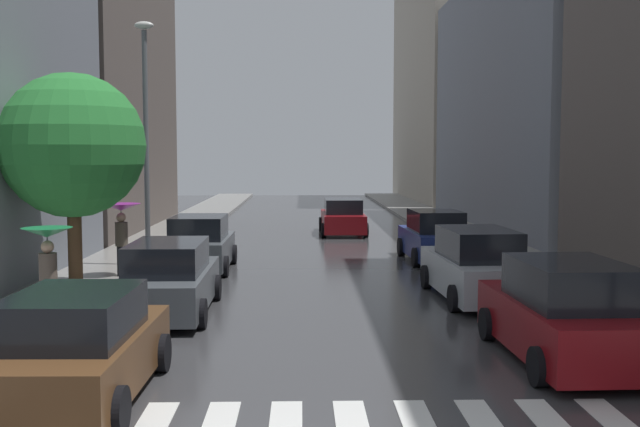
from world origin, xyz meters
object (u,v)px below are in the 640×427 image
(street_tree_left, at_px, (72,146))
(parked_car_right_nearest, at_px, (566,314))
(pedestrian_by_kerb, at_px, (48,254))
(lamp_post_left, at_px, (146,127))
(pedestrian_foreground, at_px, (121,222))
(parked_car_left_nearest, at_px, (78,349))
(parked_car_left_second, at_px, (169,280))
(parked_car_right_third, at_px, (434,237))
(car_midroad, at_px, (343,217))
(parked_car_right_second, at_px, (476,266))
(parked_car_left_third, at_px, (200,245))

(street_tree_left, bearing_deg, parked_car_right_nearest, -31.29)
(pedestrian_by_kerb, xyz_separation_m, lamp_post_left, (0.31, 8.36, 2.88))
(pedestrian_foreground, height_order, pedestrian_by_kerb, pedestrian_foreground)
(parked_car_right_nearest, bearing_deg, street_tree_left, 57.28)
(pedestrian_by_kerb, relative_size, lamp_post_left, 0.26)
(parked_car_right_nearest, height_order, lamp_post_left, lamp_post_left)
(parked_car_right_nearest, relative_size, pedestrian_foreground, 2.16)
(parked_car_left_nearest, relative_size, pedestrian_foreground, 2.05)
(pedestrian_foreground, distance_m, street_tree_left, 3.16)
(pedestrian_by_kerb, bearing_deg, parked_car_left_second, 169.72)
(street_tree_left, height_order, lamp_post_left, lamp_post_left)
(parked_car_right_third, xyz_separation_m, car_midroad, (-2.65, 8.79, -0.05))
(parked_car_right_nearest, bearing_deg, parked_car_left_second, 60.64)
(parked_car_right_second, bearing_deg, pedestrian_foreground, 70.01)
(parked_car_right_nearest, relative_size, parked_car_right_third, 1.06)
(parked_car_left_second, xyz_separation_m, lamp_post_left, (-1.84, 6.68, 3.71))
(parked_car_right_third, distance_m, lamp_post_left, 10.24)
(parked_car_left_third, bearing_deg, lamp_post_left, 80.92)
(parked_car_right_nearest, distance_m, street_tree_left, 12.65)
(parked_car_right_third, bearing_deg, parked_car_left_third, 101.12)
(parked_car_left_second, relative_size, street_tree_left, 0.84)
(parked_car_right_nearest, distance_m, pedestrian_foreground, 13.09)
(parked_car_right_nearest, xyz_separation_m, parked_car_right_third, (-0.11, 12.34, -0.02))
(car_midroad, height_order, pedestrian_by_kerb, pedestrian_by_kerb)
(street_tree_left, bearing_deg, pedestrian_foreground, 73.43)
(parked_car_left_third, relative_size, parked_car_right_nearest, 0.91)
(parked_car_right_second, bearing_deg, street_tree_left, 83.05)
(car_midroad, bearing_deg, parked_car_left_second, 163.52)
(parked_car_right_third, bearing_deg, parked_car_left_nearest, 148.77)
(parked_car_left_nearest, bearing_deg, pedestrian_by_kerb, 24.55)
(parked_car_right_second, height_order, car_midroad, parked_car_right_second)
(lamp_post_left, bearing_deg, street_tree_left, -102.46)
(street_tree_left, bearing_deg, lamp_post_left, 77.54)
(parked_car_left_nearest, distance_m, lamp_post_left, 13.29)
(parked_car_right_second, bearing_deg, parked_car_right_nearest, -179.85)
(parked_car_left_nearest, xyz_separation_m, parked_car_right_second, (7.70, 7.52, 0.06))
(parked_car_left_second, xyz_separation_m, parked_car_right_second, (7.41, 1.53, 0.05))
(parked_car_left_nearest, relative_size, street_tree_left, 0.77)
(parked_car_right_third, bearing_deg, parked_car_right_second, 176.30)
(parked_car_right_nearest, distance_m, parked_car_right_third, 12.34)
(parked_car_right_third, xyz_separation_m, street_tree_left, (-10.39, -5.96, 3.05))
(parked_car_left_third, distance_m, street_tree_left, 5.76)
(parked_car_right_nearest, bearing_deg, parked_car_left_nearest, 102.02)
(parked_car_right_nearest, distance_m, car_midroad, 21.31)
(pedestrian_foreground, xyz_separation_m, lamp_post_left, (0.31, 2.16, 2.78))
(parked_car_left_second, distance_m, parked_car_right_third, 11.21)
(parked_car_left_nearest, bearing_deg, lamp_post_left, 8.09)
(parked_car_left_second, xyz_separation_m, car_midroad, (4.93, 17.05, -0.02))
(parked_car_left_nearest, height_order, street_tree_left, street_tree_left)
(parked_car_left_nearest, xyz_separation_m, parked_car_left_third, (0.13, 12.39, 0.03))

